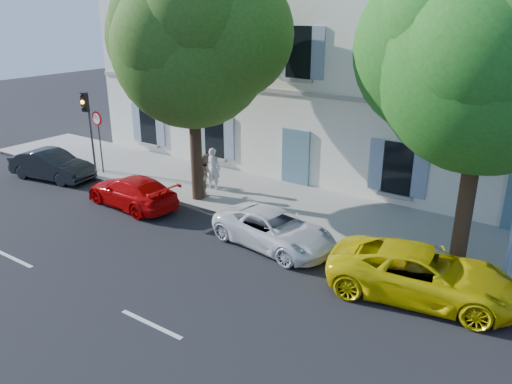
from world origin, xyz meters
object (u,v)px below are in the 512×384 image
Objects in this scene: car_yellow_supercar at (422,274)px; road_sign at (98,129)px; car_white_coupe at (274,229)px; tree_left at (192,49)px; tree_right at (487,66)px; car_red_coupe at (132,191)px; traffic_light at (87,115)px; pedestrian_a at (213,169)px; pedestrian_b at (205,174)px; car_dark_sedan at (52,165)px.

road_sign is (-15.17, 1.91, 1.51)m from car_yellow_supercar.
car_white_coupe is 7.18m from tree_left.
car_yellow_supercar is 5.66m from tree_right.
car_red_coupe is at bearing -134.54° from tree_left.
car_red_coupe is 1.47× the size of road_sign.
road_sign is at bearing -178.49° from tree_right.
traffic_light is at bearing -106.68° from car_red_coupe.
tree_left is 5.05× the size of pedestrian_a.
pedestrian_a is 0.73m from pedestrian_b.
tree_left is (7.22, 1.58, 5.22)m from car_dark_sedan.
car_dark_sedan is 0.45× the size of tree_right.
car_yellow_supercar reaches higher than car_red_coupe.
car_white_coupe is 2.46× the size of pedestrian_b.
car_white_coupe is (6.37, 0.22, -0.02)m from car_red_coupe.
car_dark_sedan is 1.10× the size of traffic_light.
tree_left is at bearing -0.01° from road_sign.
car_red_coupe is 4.63m from road_sign.
tree_right is (11.58, 2.22, 5.23)m from car_red_coupe.
tree_right is at bearing 2.40° from tree_left.
tree_right reaches higher than car_dark_sedan.
road_sign is at bearing 89.34° from car_white_coupe.
tree_right reaches higher than traffic_light.
car_yellow_supercar is at bearing -98.97° from tree_right.
tree_left is (-9.44, 1.91, 5.19)m from car_yellow_supercar.
pedestrian_a is at bearing 11.07° from traffic_light.
road_sign is at bearing 73.16° from car_yellow_supercar.
car_white_coupe is 7.66m from tree_right.
road_sign is at bearing 0.73° from traffic_light.
car_red_coupe is at bearing 83.78° from pedestrian_b.
car_red_coupe is at bearing -169.16° from tree_right.
tree_left is 2.47× the size of traffic_light.
car_dark_sedan is at bearing 47.40° from pedestrian_b.
car_dark_sedan is at bearing -133.19° from road_sign.
tree_right is 11.11m from pedestrian_a.
car_dark_sedan is 2.75m from traffic_light.
traffic_light is at bearing 89.90° from car_white_coupe.
car_white_coupe is 5.56m from pedestrian_a.
tree_left is 7.11m from traffic_light.
pedestrian_b is (6.38, 0.51, -1.75)m from traffic_light.
car_dark_sedan is 0.95× the size of car_white_coupe.
road_sign reaches higher than car_white_coupe.
car_dark_sedan is 2.26× the size of pedestrian_a.
car_white_coupe is 10.57m from road_sign.
car_red_coupe is at bearing 53.49° from pedestrian_a.
car_yellow_supercar is 0.55× the size of tree_left.
traffic_light is 6.63m from pedestrian_b.
car_yellow_supercar is 1.72× the size of road_sign.
pedestrian_b is at bearing 4.53° from traffic_light.
tree_left is 6.81m from road_sign.
car_yellow_supercar is (4.84, -0.32, 0.10)m from car_white_coupe.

